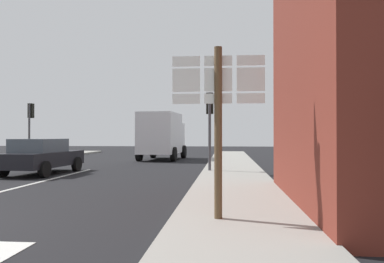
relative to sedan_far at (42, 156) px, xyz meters
name	(u,v)px	position (x,y,z in m)	size (l,w,h in m)	color
ground_plane	(72,174)	(1.27, 0.10, -0.76)	(80.00, 80.00, 0.00)	black
sidewalk_right	(234,180)	(7.96, -1.90, -0.69)	(2.56, 44.00, 0.14)	gray
lane_centre_stripe	(20,187)	(1.27, -3.90, -0.75)	(0.16, 12.00, 0.01)	silver
sedan_far	(42,156)	(0.00, 0.00, 0.00)	(2.18, 4.31, 1.47)	black
delivery_truck	(162,135)	(3.44, 9.58, 0.89)	(2.77, 5.13, 3.05)	silver
route_sign_post	(218,114)	(7.55, -8.47, 1.24)	(1.66, 0.14, 3.20)	brown
traffic_light_near_right	(210,114)	(6.98, 0.94, 1.78)	(0.30, 0.49, 3.43)	#47474C
traffic_light_far_left	(30,118)	(-4.44, 7.37, 1.90)	(0.30, 0.49, 3.59)	#47474C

